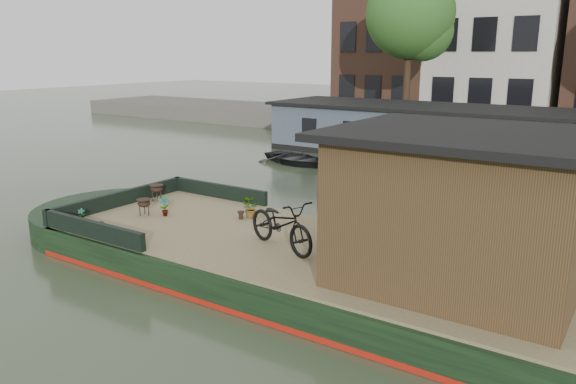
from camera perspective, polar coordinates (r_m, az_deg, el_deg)
The scene contains 17 objects.
ground at distance 10.59m, azimuth 4.98°, elevation -9.52°, with size 120.00×120.00×0.00m, color #293622.
houseboat_hull at distance 11.14m, azimuth -1.05°, elevation -6.75°, with size 14.01×4.02×0.60m.
houseboat_deck at distance 10.36m, azimuth 5.05°, elevation -6.35°, with size 11.80×3.80×0.05m, color #877A53.
bow_bulwark at distance 13.36m, azimuth -14.34°, elevation -1.18°, with size 3.00×4.00×0.35m.
cabin at distance 9.19m, azimuth 17.25°, elevation -1.38°, with size 4.00×3.50×2.42m.
bicycle at distance 10.40m, azimuth -0.68°, elevation -3.25°, with size 0.64×1.84×0.97m, color black.
potted_plant_a at distance 12.86m, azimuth -12.45°, elevation -1.43°, with size 0.23×0.16×0.44m, color brown.
potted_plant_c at distance 12.46m, azimuth -3.93°, elevation -1.67°, with size 0.38×0.33×0.42m, color #B05933.
potted_plant_e at distance 12.96m, azimuth -20.25°, elevation -2.21°, with size 0.15×0.10×0.29m, color #A2452F.
brazier_front at distance 13.04m, azimuth -14.41°, elevation -1.50°, with size 0.35×0.35×0.37m, color black, non-canonical shape.
brazier_rear at distance 14.30m, azimuth -13.20°, elevation -0.04°, with size 0.36×0.36×0.39m, color black, non-canonical shape.
bollard_port at distance 12.40m, azimuth -4.81°, elevation -2.36°, with size 0.15×0.15×0.17m, color black.
bollard_stbd at distance 12.17m, azimuth -18.56°, elevation -3.35°, with size 0.16×0.16×0.19m, color black.
dinghy at distance 22.06m, azimuth 0.83°, elevation 3.78°, with size 2.23×3.12×0.65m, color black.
far_houseboat at distance 23.24m, azimuth 22.02°, elevation 4.90°, with size 20.40×4.40×2.11m.
quay at distance 29.65m, azimuth 24.61°, elevation 5.38°, with size 60.00×6.00×0.90m, color #47443F.
tree_left at distance 29.77m, azimuth 12.60°, elevation 16.85°, with size 4.40×4.40×7.40m.
Camera 1 is at (4.62, -8.55, 4.20)m, focal length 35.00 mm.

